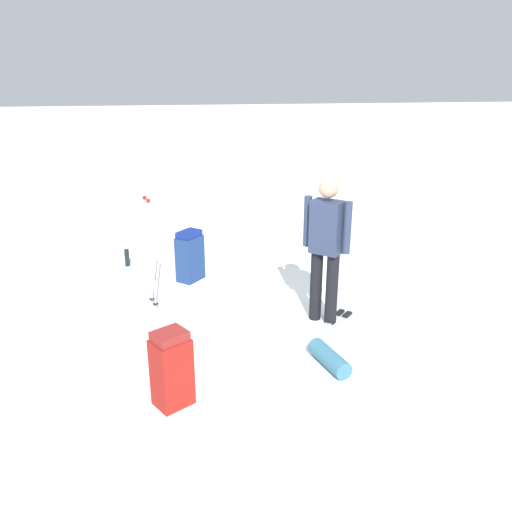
# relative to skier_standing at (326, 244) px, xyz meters

# --- Properties ---
(ground_plane) EXTENTS (80.00, 80.00, 0.00)m
(ground_plane) POSITION_rel_skier_standing_xyz_m (0.42, 0.73, -0.95)
(ground_plane) COLOR white
(skier_standing) EXTENTS (0.41, 0.45, 1.70)m
(skier_standing) POSITION_rel_skier_standing_xyz_m (0.00, 0.00, 0.00)
(skier_standing) COLOR black
(skier_standing) RESTS_ON ground_plane
(ski_pair_near) EXTENTS (1.39, 1.33, 0.05)m
(ski_pair_near) POSITION_rel_skier_standing_xyz_m (0.07, -0.28, -0.94)
(ski_pair_near) COLOR silver
(ski_pair_near) RESTS_ON ground_plane
(backpack_large_dark) EXTENTS (0.38, 0.39, 0.71)m
(backpack_large_dark) POSITION_rel_skier_standing_xyz_m (-1.35, 1.76, -0.61)
(backpack_large_dark) COLOR #A11E17
(backpack_large_dark) RESTS_ON ground_plane
(backpack_bright) EXTENTS (0.43, 0.42, 0.72)m
(backpack_bright) POSITION_rel_skier_standing_xyz_m (1.52, 1.48, -0.60)
(backpack_bright) COLOR navy
(backpack_bright) RESTS_ON ground_plane
(ski_poles_planted_near) EXTENTS (0.23, 0.12, 1.40)m
(ski_poles_planted_near) POSITION_rel_skier_standing_xyz_m (0.73, 1.98, -0.18)
(ski_poles_planted_near) COLOR #B9B0C6
(ski_poles_planted_near) RESTS_ON ground_plane
(sleeping_mat_rolled) EXTENTS (0.58, 0.31, 0.18)m
(sleeping_mat_rolled) POSITION_rel_skier_standing_xyz_m (-0.98, 0.21, -0.86)
(sleeping_mat_rolled) COLOR teal
(sleeping_mat_rolled) RESTS_ON ground_plane
(thermos_bottle) EXTENTS (0.07, 0.07, 0.26)m
(thermos_bottle) POSITION_rel_skier_standing_xyz_m (2.22, 2.40, -0.82)
(thermos_bottle) COLOR black
(thermos_bottle) RESTS_ON ground_plane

